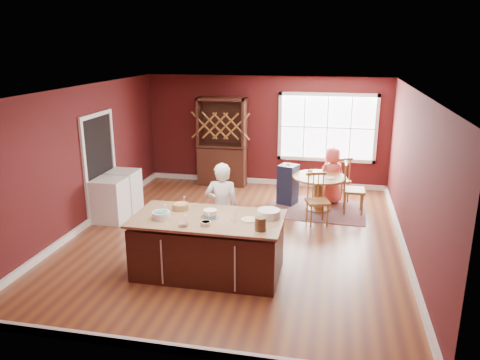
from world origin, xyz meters
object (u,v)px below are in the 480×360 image
dryer (124,191)px  dining_table (319,186)px  chair_east (354,188)px  high_chair (288,184)px  washer (110,200)px  layer_cake (210,214)px  chair_south (318,199)px  kitchen_island (208,247)px  seated_woman (332,176)px  chair_north (339,178)px  toddler (286,167)px  baker (222,208)px  hutch (222,142)px

dryer → dining_table: bearing=12.1°
chair_east → high_chair: bearing=76.5°
washer → dryer: 0.64m
layer_cake → chair_south: bearing=57.7°
kitchen_island → seated_woman: seated_woman is taller
chair_north → washer: chair_north is taller
high_chair → toddler: toddler is taller
high_chair → washer: size_ratio=1.06×
kitchen_island → chair_north: size_ratio=2.17×
chair_south → baker: bearing=-151.4°
kitchen_island → dryer: (-2.51, 2.39, -0.00)m
washer → hutch: bearing=61.5°
high_chair → dryer: (-3.37, -1.13, -0.03)m
kitchen_island → dining_table: bearing=64.6°
kitchen_island → chair_east: chair_east is taller
toddler → washer: (-3.31, -1.86, -0.37)m
layer_cake → chair_south: size_ratio=0.28×
seated_woman → washer: size_ratio=1.46×
seated_woman → hutch: (-2.71, 0.93, 0.46)m
toddler → layer_cake: bearing=-101.9°
chair_east → chair_south: size_ratio=1.07×
chair_north → dryer: (-4.47, -1.57, -0.09)m
kitchen_island → chair_north: (1.96, 3.96, 0.09)m
high_chair → washer: (-3.37, -1.77, -0.03)m
layer_cake → baker: bearing=90.4°
seated_woman → dryer: bearing=-15.0°
kitchen_island → chair_east: (2.27, 3.21, 0.11)m
baker → hutch: hutch is taller
chair_north → baker: bearing=33.4°
dryer → hutch: bearing=55.2°
chair_east → dining_table: bearing=85.4°
high_chair → baker: bearing=-86.9°
baker → high_chair: baker is taller
hutch → chair_north: bearing=-14.2°
seated_woman → kitchen_island: bearing=31.8°
dining_table → dryer: 4.15m
chair_north → seated_woman: bearing=26.2°
kitchen_island → chair_south: size_ratio=2.23×
kitchen_island → seated_woman: bearing=64.5°
chair_south → high_chair: chair_south is taller
layer_cake → chair_east: bearing=55.1°
chair_east → washer: size_ratio=1.25×
baker → chair_south: 2.25m
toddler → hutch: size_ratio=0.12×
layer_cake → washer: layer_cake is taller
kitchen_island → hutch: bearing=101.1°
layer_cake → toddler: size_ratio=1.11×
chair_south → hutch: hutch is taller
high_chair → layer_cake: bearing=-83.3°
dining_table → chair_south: bearing=-89.0°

